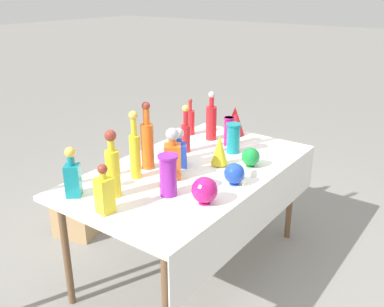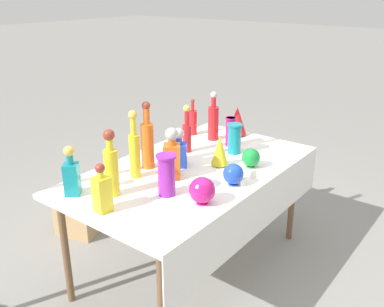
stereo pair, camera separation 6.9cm
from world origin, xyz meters
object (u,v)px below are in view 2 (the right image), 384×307
at_px(round_bowl_1, 251,158).
at_px(tall_bottle_3, 213,120).
at_px(tall_bottle_4, 147,141).
at_px(slender_vase_2, 230,131).
at_px(square_decanter_1, 71,174).
at_px(round_bowl_0, 233,174).
at_px(square_decanter_3, 179,150).
at_px(round_bowl_2, 202,190).
at_px(tall_bottle_2, 193,121).
at_px(slender_vase_0, 166,174).
at_px(tall_bottle_0, 134,149).
at_px(square_decanter_2, 102,191).
at_px(cardboard_box_behind_left, 86,211).
at_px(tall_bottle_5, 187,133).
at_px(slender_vase_1, 234,138).
at_px(square_decanter_0, 172,156).
at_px(fluted_vase_1, 237,121).
at_px(fluted_vase_0, 220,150).
at_px(tall_bottle_1, 111,167).

bearing_deg(round_bowl_1, tall_bottle_3, 59.74).
xyz_separation_m(tall_bottle_4, slender_vase_2, (0.66, -0.20, -0.06)).
xyz_separation_m(square_decanter_1, round_bowl_1, (0.95, -0.60, -0.06)).
bearing_deg(round_bowl_0, square_decanter_3, 86.40).
bearing_deg(round_bowl_2, tall_bottle_2, 40.10).
bearing_deg(slender_vase_0, tall_bottle_0, 78.17).
relative_size(tall_bottle_0, square_decanter_1, 1.45).
relative_size(square_decanter_1, round_bowl_1, 2.28).
xyz_separation_m(square_decanter_2, cardboard_box_behind_left, (0.63, 1.00, -0.74)).
xyz_separation_m(tall_bottle_2, tall_bottle_3, (-0.00, -0.20, 0.04)).
height_order(tall_bottle_5, slender_vase_1, tall_bottle_5).
bearing_deg(cardboard_box_behind_left, round_bowl_2, -100.38).
height_order(square_decanter_1, cardboard_box_behind_left, square_decanter_1).
xyz_separation_m(square_decanter_2, slender_vase_0, (0.35, -0.14, 0.01)).
bearing_deg(slender_vase_0, tall_bottle_5, 28.61).
height_order(tall_bottle_4, slender_vase_1, tall_bottle_4).
distance_m(tall_bottle_5, slender_vase_0, 0.68).
xyz_separation_m(tall_bottle_3, tall_bottle_4, (-0.70, 0.02, 0.03)).
relative_size(square_decanter_2, slender_vase_2, 1.25).
bearing_deg(tall_bottle_5, slender_vase_2, -31.57).
bearing_deg(square_decanter_0, tall_bottle_5, 26.57).
relative_size(slender_vase_0, fluted_vase_1, 1.04).
relative_size(square_decanter_3, fluted_vase_1, 1.14).
relative_size(tall_bottle_5, fluted_vase_0, 1.70).
bearing_deg(round_bowl_2, tall_bottle_3, 31.78).
distance_m(fluted_vase_0, cardboard_box_behind_left, 1.37).
distance_m(tall_bottle_0, round_bowl_0, 0.61).
bearing_deg(cardboard_box_behind_left, round_bowl_0, -87.85).
relative_size(tall_bottle_2, tall_bottle_3, 0.77).
bearing_deg(tall_bottle_3, tall_bottle_1, -175.32).
bearing_deg(slender_vase_2, tall_bottle_4, 163.13).
bearing_deg(tall_bottle_1, tall_bottle_2, 14.63).
bearing_deg(round_bowl_1, tall_bottle_4, 127.76).
height_order(square_decanter_3, slender_vase_2, square_decanter_3).
bearing_deg(slender_vase_0, cardboard_box_behind_left, 76.02).
bearing_deg(square_decanter_2, tall_bottle_3, 8.51).
relative_size(tall_bottle_3, square_decanter_1, 1.28).
height_order(tall_bottle_4, tall_bottle_5, tall_bottle_4).
bearing_deg(fluted_vase_0, round_bowl_0, -130.31).
height_order(square_decanter_0, square_decanter_1, square_decanter_0).
distance_m(tall_bottle_0, square_decanter_0, 0.23).
bearing_deg(tall_bottle_5, slender_vase_1, -56.48).
height_order(tall_bottle_4, fluted_vase_1, tall_bottle_4).
relative_size(tall_bottle_4, round_bowl_1, 3.43).
relative_size(tall_bottle_4, round_bowl_2, 2.89).
distance_m(square_decanter_0, slender_vase_2, 0.69).
bearing_deg(fluted_vase_0, square_decanter_2, 171.11).
height_order(tall_bottle_0, square_decanter_1, tall_bottle_0).
relative_size(tall_bottle_3, fluted_vase_0, 1.86).
xyz_separation_m(fluted_vase_0, cardboard_box_behind_left, (-0.25, 1.14, -0.73)).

